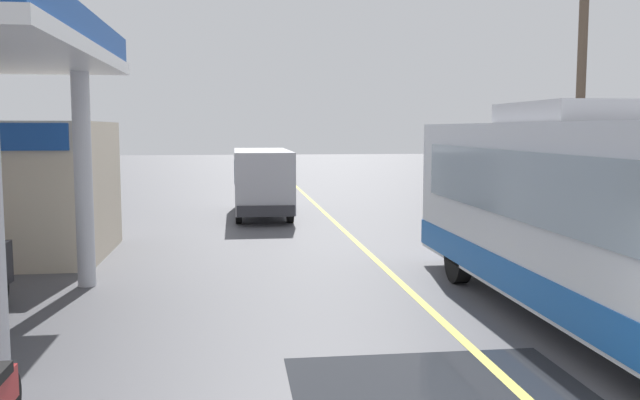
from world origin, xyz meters
name	(u,v)px	position (x,y,z in m)	size (l,w,h in m)	color
ground	(326,214)	(0.00, 20.00, 0.00)	(120.00, 120.00, 0.00)	#4C4C51
lane_divider_stripe	(348,234)	(0.00, 15.00, 0.00)	(0.16, 50.00, 0.01)	#D8CC4C
coach_bus_main	(593,222)	(2.30, 4.92, 1.72)	(2.60, 11.04, 3.69)	silver
minibus_opposing_lane	(262,176)	(-2.43, 19.79, 1.47)	(2.04, 6.13, 2.44)	#A5A5AD
utility_pole_roadside	(581,95)	(5.52, 11.47, 4.10)	(1.80, 0.24, 7.85)	brown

